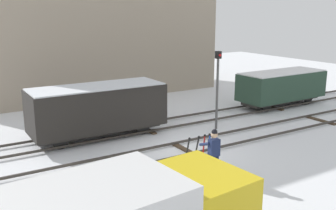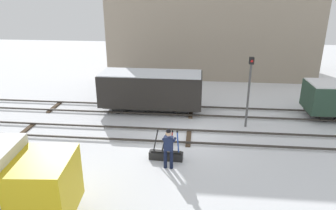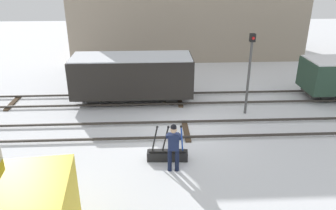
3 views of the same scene
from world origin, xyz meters
name	(u,v)px [view 1 (image 1 of 3)]	position (x,y,z in m)	size (l,w,h in m)	color
ground_plane	(185,150)	(0.00, 0.00, 0.00)	(60.00, 60.00, 0.00)	white
track_main_line	(185,148)	(0.00, 0.00, 0.11)	(44.00, 1.94, 0.18)	#38332D
track_siding_near	(145,127)	(0.00, 3.57, 0.11)	(44.00, 1.94, 0.18)	#38332D
switch_lever_frame	(198,167)	(-0.93, -2.21, 0.25)	(1.54, 0.44, 1.45)	black
rail_worker	(213,151)	(-0.75, -2.88, 1.05)	(0.56, 0.71, 1.84)	#111831
signal_post	(218,82)	(3.09, 1.78, 2.39)	(0.24, 0.32, 3.91)	#4C4C4C
apartment_building	(91,21)	(1.30, 13.94, 5.07)	(17.53, 6.68, 10.13)	gray
freight_car_mid_siding	(282,86)	(9.62, 3.57, 1.26)	(5.85, 2.28, 2.16)	#2D2B28
freight_car_far_end	(98,108)	(-2.47, 3.57, 1.42)	(6.17, 2.26, 2.48)	#2D2B28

